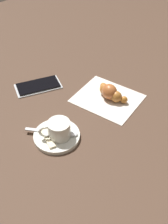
{
  "coord_description": "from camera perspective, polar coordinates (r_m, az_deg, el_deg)",
  "views": [
    {
      "loc": [
        0.4,
        0.44,
        0.56
      ],
      "look_at": [
        0.0,
        -0.01,
        0.02
      ],
      "focal_mm": 46.46,
      "sensor_mm": 36.0,
      "label": 1
    }
  ],
  "objects": [
    {
      "name": "ground_plane",
      "position": [
        0.82,
        0.48,
        -1.04
      ],
      "size": [
        1.8,
        1.8,
        0.0
      ],
      "primitive_type": "plane",
      "color": "#4B3527"
    },
    {
      "name": "napkin",
      "position": [
        0.88,
        4.65,
        2.71
      ],
      "size": [
        0.2,
        0.22,
        0.0
      ],
      "primitive_type": "cube",
      "rotation": [
        0.0,
        0.0,
        0.25
      ],
      "color": "silver",
      "rests_on": "ground"
    },
    {
      "name": "sugar_packet",
      "position": [
        0.75,
        -7.09,
        -5.17
      ],
      "size": [
        0.03,
        0.07,
        0.01
      ],
      "primitive_type": "cube",
      "rotation": [
        0.0,
        0.0,
        7.59
      ],
      "color": "beige",
      "rests_on": "saucer"
    },
    {
      "name": "teaspoon",
      "position": [
        0.76,
        -4.77,
        -4.09
      ],
      "size": [
        0.1,
        0.12,
        0.01
      ],
      "color": "silver",
      "rests_on": "saucer"
    },
    {
      "name": "cell_phone",
      "position": [
        0.93,
        -9.02,
        5.1
      ],
      "size": [
        0.16,
        0.11,
        0.01
      ],
      "color": "#B4B9BD",
      "rests_on": "ground"
    },
    {
      "name": "espresso_cup",
      "position": [
        0.74,
        -5.06,
        -3.42
      ],
      "size": [
        0.08,
        0.06,
        0.05
      ],
      "color": "white",
      "rests_on": "saucer"
    },
    {
      "name": "saucer",
      "position": [
        0.76,
        -5.38,
        -4.73
      ],
      "size": [
        0.12,
        0.12,
        0.01
      ],
      "primitive_type": "cylinder",
      "color": "white",
      "rests_on": "ground"
    },
    {
      "name": "croissant",
      "position": [
        0.87,
        5.18,
        3.89
      ],
      "size": [
        0.05,
        0.12,
        0.05
      ],
      "color": "#B46B2A",
      "rests_on": "napkin"
    }
  ]
}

